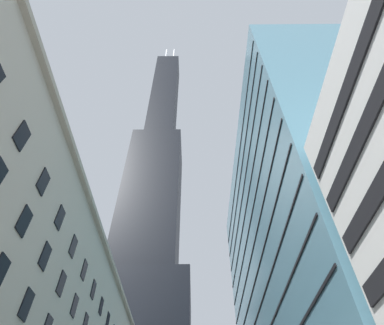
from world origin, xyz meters
name	(u,v)px	position (x,y,z in m)	size (l,w,h in m)	color
dark_skyscraper	(148,235)	(-13.95, 81.63, 66.48)	(30.00, 30.00, 224.27)	black
glass_office_midrise	(301,265)	(18.43, 32.55, 26.72)	(14.97, 53.06, 53.44)	teal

